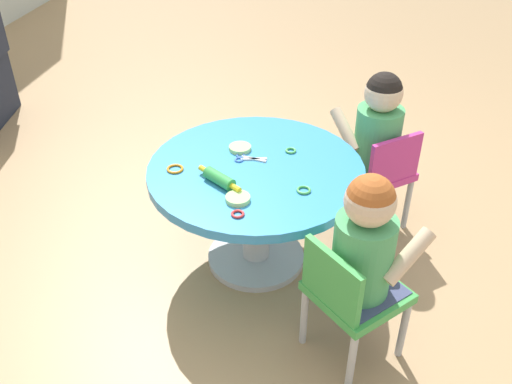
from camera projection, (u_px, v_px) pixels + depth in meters
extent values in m
plane|color=tan|center=(256.00, 259.00, 2.63)|extent=(10.00, 10.00, 0.00)
cylinder|color=silver|center=(256.00, 257.00, 2.62)|extent=(0.44, 0.44, 0.03)
cylinder|color=silver|center=(256.00, 219.00, 2.49)|extent=(0.12, 0.12, 0.46)
cylinder|color=#338CD1|center=(256.00, 171.00, 2.35)|extent=(0.90, 0.90, 0.04)
cylinder|color=#B7B7BC|center=(403.00, 329.00, 2.10)|extent=(0.03, 0.03, 0.28)
cylinder|color=#B7B7BC|center=(354.00, 288.00, 2.27)|extent=(0.03, 0.03, 0.28)
cylinder|color=#B7B7BC|center=(351.00, 362.00, 1.97)|extent=(0.03, 0.03, 0.28)
cylinder|color=#B7B7BC|center=(304.00, 316.00, 2.15)|extent=(0.03, 0.03, 0.28)
cube|color=green|center=(357.00, 292.00, 2.03)|extent=(0.42, 0.42, 0.04)
cube|color=green|center=(332.00, 281.00, 1.90)|extent=(0.20, 0.21, 0.22)
cube|color=#3F4772|center=(357.00, 292.00, 2.03)|extent=(0.38, 0.38, 0.04)
cylinder|color=#4CA566|center=(363.00, 256.00, 1.94)|extent=(0.21, 0.21, 0.30)
sphere|color=beige|center=(370.00, 202.00, 1.81)|extent=(0.17, 0.17, 0.17)
sphere|color=#B25926|center=(371.00, 198.00, 1.80)|extent=(0.16, 0.16, 0.16)
cylinder|color=beige|center=(408.00, 256.00, 1.90)|extent=(0.19, 0.19, 0.17)
cylinder|color=beige|center=(362.00, 223.00, 2.04)|extent=(0.19, 0.19, 0.17)
cylinder|color=#B7B7BC|center=(374.00, 178.00, 2.93)|extent=(0.03, 0.03, 0.28)
cylinder|color=#B7B7BC|center=(332.00, 191.00, 2.83)|extent=(0.03, 0.03, 0.28)
cylinder|color=#B7B7BC|center=(407.00, 204.00, 2.74)|extent=(0.03, 0.03, 0.28)
cylinder|color=#B7B7BC|center=(364.00, 219.00, 2.64)|extent=(0.03, 0.03, 0.28)
cube|color=#CC338C|center=(373.00, 170.00, 2.70)|extent=(0.42, 0.42, 0.04)
cube|color=#CC338C|center=(395.00, 160.00, 2.53)|extent=(0.19, 0.22, 0.22)
cube|color=#3F4772|center=(373.00, 170.00, 2.70)|extent=(0.38, 0.38, 0.04)
cylinder|color=#4CA566|center=(377.00, 139.00, 2.60)|extent=(0.21, 0.21, 0.30)
sphere|color=beige|center=(384.00, 93.00, 2.47)|extent=(0.17, 0.17, 0.17)
sphere|color=black|center=(384.00, 90.00, 2.46)|extent=(0.16, 0.16, 0.16)
cylinder|color=beige|center=(383.00, 120.00, 2.70)|extent=(0.20, 0.18, 0.17)
cylinder|color=beige|center=(345.00, 130.00, 2.62)|extent=(0.20, 0.18, 0.17)
cylinder|color=green|center=(219.00, 179.00, 2.22)|extent=(0.12, 0.14, 0.05)
cylinder|color=yellow|center=(204.00, 170.00, 2.28)|extent=(0.04, 0.05, 0.02)
cylinder|color=yellow|center=(236.00, 188.00, 2.17)|extent=(0.04, 0.05, 0.02)
cube|color=silver|center=(254.00, 159.00, 2.38)|extent=(0.04, 0.11, 0.01)
cube|color=silver|center=(254.00, 159.00, 2.38)|extent=(0.03, 0.11, 0.01)
torus|color=#3F72CC|center=(239.00, 160.00, 2.38)|extent=(0.04, 0.04, 0.01)
torus|color=#3F72CC|center=(241.00, 156.00, 2.41)|extent=(0.04, 0.04, 0.01)
cylinder|color=#B2E58C|center=(240.00, 148.00, 2.45)|extent=(0.10, 0.10, 0.02)
cylinder|color=#B2E58C|center=(238.00, 198.00, 2.14)|extent=(0.09, 0.09, 0.02)
torus|color=#4CB259|center=(291.00, 151.00, 2.44)|extent=(0.05, 0.05, 0.01)
torus|color=orange|center=(175.00, 169.00, 2.32)|extent=(0.07, 0.07, 0.01)
torus|color=#4CB259|center=(304.00, 190.00, 2.19)|extent=(0.06, 0.06, 0.01)
torus|color=red|center=(237.00, 214.00, 2.07)|extent=(0.05, 0.05, 0.01)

